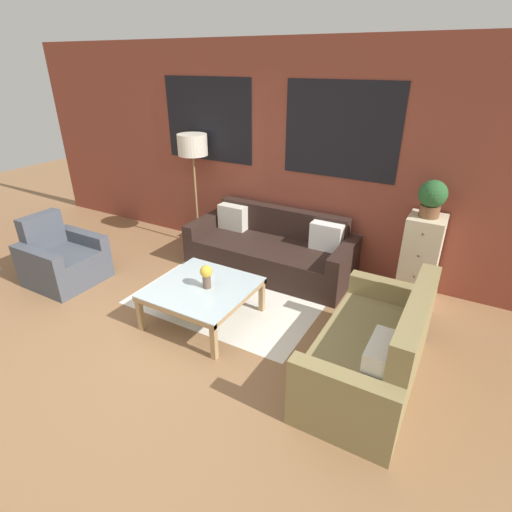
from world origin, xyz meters
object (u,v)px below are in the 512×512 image
Objects in this scene: couch_dark at (271,251)px; floor_lamp at (193,149)px; settee_vintage at (373,353)px; coffee_table at (202,291)px; drawer_cabinet at (420,259)px; flower_vase at (206,275)px; armchair_corner at (63,261)px; potted_plant at (432,197)px.

floor_lamp is (-1.34, 0.19, 1.16)m from couch_dark.
coffee_table is (-1.82, 0.04, 0.05)m from settee_vintage.
drawer_cabinet is at bearing 0.26° from floor_lamp.
couch_dark is 1.78m from floor_lamp.
settee_vintage is 6.29× the size of flower_vase.
coffee_table is at bearing -139.97° from drawer_cabinet.
drawer_cabinet reaches higher than settee_vintage.
coffee_table is 0.98× the size of drawer_cabinet.
flower_vase is (1.30, -1.56, -0.87)m from floor_lamp.
drawer_cabinet is at bearing 40.03° from coffee_table.
drawer_cabinet reaches higher than armchair_corner.
armchair_corner is 2.08× the size of potted_plant.
coffee_table is 2.62m from potted_plant.
floor_lamp reaches higher than flower_vase.
couch_dark is 2.11× the size of drawer_cabinet.
armchair_corner reaches higher than flower_vase.
armchair_corner is (-2.15, -1.55, 0.00)m from couch_dark.
flower_vase is at bearing -91.64° from couch_dark.
settee_vintage is 3.88m from armchair_corner.
potted_plant is at bearing 6.46° from couch_dark.
couch_dark is at bearing 86.00° from coffee_table.
couch_dark is 5.36× the size of potted_plant.
couch_dark reaches higher than coffee_table.
couch_dark is at bearing 88.36° from flower_vase.
armchair_corner is 2.06m from coffee_table.
armchair_corner is 0.84× the size of coffee_table.
armchair_corner is at bearing -175.19° from flower_vase.
settee_vintage is (1.72, -1.43, 0.03)m from couch_dark.
potted_plant is 1.59× the size of flower_vase.
armchair_corner is 3.32× the size of flower_vase.
potted_plant is at bearing 40.03° from coffee_table.
floor_lamp reaches higher than settee_vintage.
armchair_corner is 2.24m from floor_lamp.
armchair_corner is at bearing -156.03° from drawer_cabinet.
floor_lamp is at bearing 128.33° from coffee_table.
settee_vintage is 1.88m from potted_plant.
settee_vintage is 3.94× the size of potted_plant.
potted_plant is at bearing 90.00° from drawer_cabinet.
floor_lamp is 1.60× the size of drawer_cabinet.
coffee_table is 2.28m from floor_lamp.
couch_dark is at bearing 140.40° from settee_vintage.
armchair_corner is at bearing -114.89° from floor_lamp.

